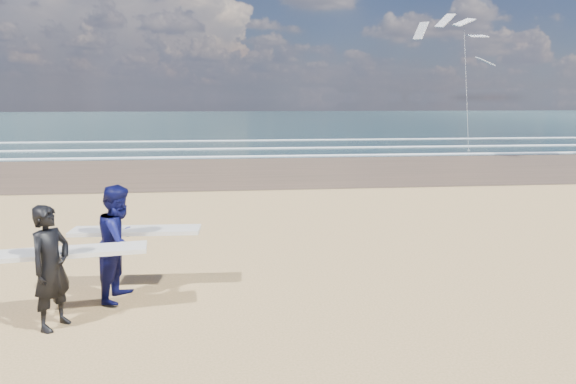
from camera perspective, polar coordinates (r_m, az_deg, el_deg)
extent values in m
cube|color=#172E32|center=(80.67, 6.76, 7.99)|extent=(220.00, 100.00, 0.02)
cube|color=white|center=(34.64, 25.36, 3.95)|extent=(220.00, 0.50, 0.05)
cube|color=white|center=(38.70, 21.74, 4.80)|extent=(220.00, 0.50, 0.05)
cube|color=white|center=(44.52, 17.84, 5.68)|extent=(220.00, 0.50, 0.05)
imported|color=black|center=(8.31, -24.82, -7.61)|extent=(0.70, 0.80, 1.86)
cube|color=silver|center=(8.53, -22.87, -6.13)|extent=(2.25, 0.81, 0.07)
imported|color=#0C0E45|center=(9.07, -18.13, -5.35)|extent=(0.92, 1.08, 1.95)
cube|color=silver|center=(9.34, -16.53, -4.12)|extent=(2.22, 0.61, 0.07)
cube|color=slate|center=(34.69, 19.43, 4.37)|extent=(0.12, 0.12, 0.10)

